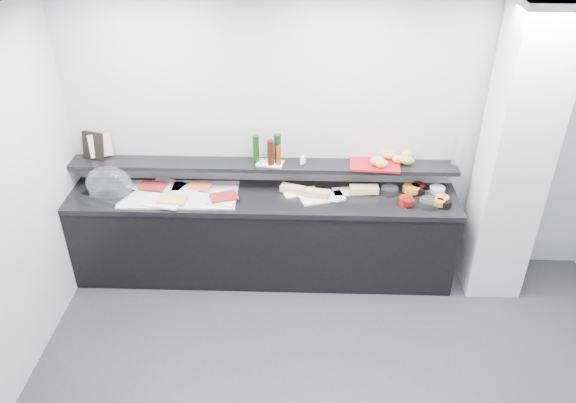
{
  "coord_description": "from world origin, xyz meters",
  "views": [
    {
      "loc": [
        -0.31,
        -2.73,
        3.58
      ],
      "look_at": [
        -0.45,
        1.45,
        1.0
      ],
      "focal_mm": 35.0,
      "sensor_mm": 36.0,
      "label": 1
    }
  ],
  "objects_px": {
    "cloche_base": "(108,194)",
    "sandwich_plate_mid": "(322,198)",
    "framed_print": "(93,146)",
    "carafe": "(458,152)",
    "condiment_tray": "(270,163)",
    "bread_tray": "(375,163)"
  },
  "relations": [
    {
      "from": "cloche_base",
      "to": "bread_tray",
      "type": "distance_m",
      "value": 2.48
    },
    {
      "from": "bread_tray",
      "to": "carafe",
      "type": "xyz_separation_m",
      "value": [
        0.74,
        -0.03,
        0.14
      ]
    },
    {
      "from": "sandwich_plate_mid",
      "to": "carafe",
      "type": "height_order",
      "value": "carafe"
    },
    {
      "from": "sandwich_plate_mid",
      "to": "bread_tray",
      "type": "distance_m",
      "value": 0.58
    },
    {
      "from": "sandwich_plate_mid",
      "to": "cloche_base",
      "type": "bearing_deg",
      "value": 162.56
    },
    {
      "from": "sandwich_plate_mid",
      "to": "bread_tray",
      "type": "xyz_separation_m",
      "value": [
        0.48,
        0.22,
        0.25
      ]
    },
    {
      "from": "framed_print",
      "to": "bread_tray",
      "type": "relative_size",
      "value": 0.57
    },
    {
      "from": "condiment_tray",
      "to": "framed_print",
      "type": "bearing_deg",
      "value": -172.5
    },
    {
      "from": "cloche_base",
      "to": "sandwich_plate_mid",
      "type": "relative_size",
      "value": 1.04
    },
    {
      "from": "condiment_tray",
      "to": "carafe",
      "type": "relative_size",
      "value": 0.81
    },
    {
      "from": "framed_print",
      "to": "bread_tray",
      "type": "bearing_deg",
      "value": 15.44
    },
    {
      "from": "sandwich_plate_mid",
      "to": "carafe",
      "type": "distance_m",
      "value": 1.29
    },
    {
      "from": "condiment_tray",
      "to": "bread_tray",
      "type": "relative_size",
      "value": 0.53
    },
    {
      "from": "cloche_base",
      "to": "bread_tray",
      "type": "relative_size",
      "value": 0.92
    },
    {
      "from": "sandwich_plate_mid",
      "to": "bread_tray",
      "type": "relative_size",
      "value": 0.89
    },
    {
      "from": "condiment_tray",
      "to": "cloche_base",
      "type": "bearing_deg",
      "value": -162.58
    },
    {
      "from": "cloche_base",
      "to": "condiment_tray",
      "type": "height_order",
      "value": "condiment_tray"
    },
    {
      "from": "condiment_tray",
      "to": "bread_tray",
      "type": "height_order",
      "value": "bread_tray"
    },
    {
      "from": "framed_print",
      "to": "carafe",
      "type": "height_order",
      "value": "carafe"
    },
    {
      "from": "cloche_base",
      "to": "sandwich_plate_mid",
      "type": "xyz_separation_m",
      "value": [
        1.98,
        0.01,
        -0.01
      ]
    },
    {
      "from": "condiment_tray",
      "to": "bread_tray",
      "type": "xyz_separation_m",
      "value": [
        0.97,
        0.02,
        0.0
      ]
    },
    {
      "from": "bread_tray",
      "to": "carafe",
      "type": "bearing_deg",
      "value": 1.37
    }
  ]
}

